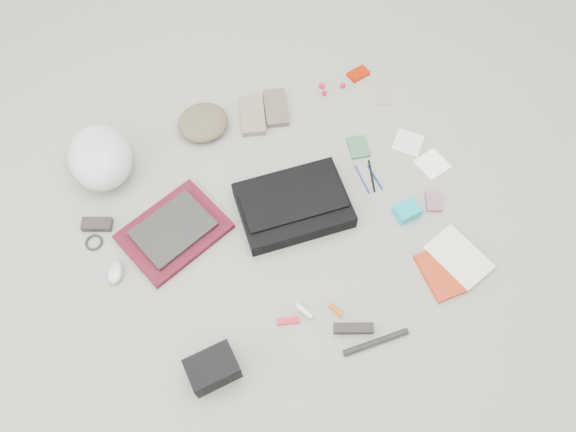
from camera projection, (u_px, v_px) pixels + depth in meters
name	position (u px, v px, depth m)	size (l,w,h in m)	color
ground_plane	(288.00, 222.00, 2.29)	(4.00, 4.00, 0.00)	gray
messenger_bag	(293.00, 205.00, 2.29)	(0.44, 0.31, 0.07)	black
bag_flap	(293.00, 200.00, 2.25)	(0.41, 0.19, 0.01)	black
laptop_sleeve	(174.00, 232.00, 2.26)	(0.39, 0.30, 0.03)	#4E0F1D
laptop	(173.00, 229.00, 2.24)	(0.29, 0.21, 0.02)	black
bike_helmet	(100.00, 157.00, 2.33)	(0.26, 0.32, 0.20)	silver
beanie	(203.00, 122.00, 2.48)	(0.23, 0.21, 0.08)	brown
mitten_left	(253.00, 115.00, 2.53)	(0.10, 0.21, 0.03)	gray
mitten_right	(276.00, 108.00, 2.55)	(0.10, 0.20, 0.03)	brown
power_brick	(97.00, 224.00, 2.27)	(0.12, 0.05, 0.03)	black
cable_coil	(94.00, 242.00, 2.24)	(0.07, 0.07, 0.01)	black
mouse	(115.00, 272.00, 2.17)	(0.06, 0.10, 0.04)	#ADABB5
camera_bag	(213.00, 369.00, 1.96)	(0.17, 0.12, 0.11)	black
multitool	(288.00, 321.00, 2.09)	(0.08, 0.02, 0.01)	red
toiletry_tube_white	(304.00, 311.00, 2.10)	(0.02, 0.02, 0.08)	silver
toiletry_tube_orange	(336.00, 310.00, 2.11)	(0.02, 0.02, 0.06)	#C45008
u_lock	(354.00, 328.00, 2.07)	(0.15, 0.04, 0.03)	black
bike_pump	(376.00, 342.00, 2.05)	(0.02, 0.02, 0.25)	black
book_red	(441.00, 273.00, 2.18)	(0.14, 0.21, 0.02)	red
book_white	(458.00, 258.00, 2.21)	(0.16, 0.24, 0.03)	beige
notepad	(358.00, 147.00, 2.46)	(0.08, 0.11, 0.01)	#2D653E
pen_blue	(362.00, 179.00, 2.39)	(0.01, 0.01, 0.15)	navy
pen_black	(372.00, 176.00, 2.39)	(0.01, 0.01, 0.16)	black
pen_navy	(375.00, 177.00, 2.39)	(0.01, 0.01, 0.13)	navy
accordion_wallet	(407.00, 211.00, 2.29)	(0.10, 0.08, 0.05)	#10ABB9
card_deck	(433.00, 202.00, 2.33)	(0.06, 0.09, 0.02)	#8F5D7C
napkin_top	(408.00, 143.00, 2.48)	(0.12, 0.12, 0.01)	silver
napkin_bottom	(432.00, 164.00, 2.42)	(0.12, 0.12, 0.01)	white
lollipop_a	(324.00, 93.00, 2.60)	(0.02, 0.02, 0.02)	red
lollipop_b	(322.00, 85.00, 2.62)	(0.03, 0.03, 0.03)	red
lollipop_c	(343.00, 85.00, 2.62)	(0.03, 0.03, 0.03)	#AD201D
altoids_tin	(358.00, 74.00, 2.65)	(0.10, 0.06, 0.02)	#A91901
stamp_sheet	(383.00, 99.00, 2.59)	(0.06, 0.07, 0.00)	#A57E90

